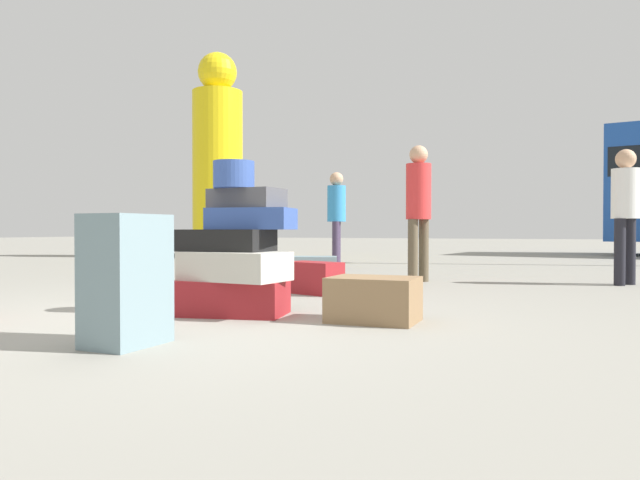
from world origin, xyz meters
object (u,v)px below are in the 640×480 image
(suitcase_maroon_foreground_far, at_px, (314,278))
(person_bearded_onlooker, at_px, (625,204))
(person_tourist_with_camera, at_px, (336,211))
(suitcase_black_right_side, at_px, (126,287))
(yellow_dummy_statue, at_px, (218,166))
(suitcase_tower, at_px, (235,254))
(person_passerby_in_red, at_px, (418,201))
(suitcase_brown_upright_blue, at_px, (374,299))
(suitcase_slate_behind_tower, at_px, (314,270))
(suitcase_slate_left_side, at_px, (126,280))

(suitcase_maroon_foreground_far, bearing_deg, person_bearded_onlooker, 56.04)
(suitcase_maroon_foreground_far, height_order, person_tourist_with_camera, person_tourist_with_camera)
(suitcase_black_right_side, bearing_deg, person_tourist_with_camera, 100.86)
(yellow_dummy_statue, bearing_deg, suitcase_tower, -57.18)
(suitcase_tower, relative_size, person_passerby_in_red, 0.69)
(suitcase_maroon_foreground_far, distance_m, person_bearded_onlooker, 3.72)
(yellow_dummy_statue, bearing_deg, suitcase_maroon_foreground_far, -51.32)
(suitcase_tower, relative_size, suitcase_brown_upright_blue, 1.94)
(suitcase_tower, distance_m, suitcase_brown_upright_blue, 1.10)
(suitcase_tower, bearing_deg, suitcase_black_right_side, 157.17)
(suitcase_black_right_side, relative_size, yellow_dummy_statue, 0.11)
(suitcase_slate_behind_tower, bearing_deg, suitcase_black_right_side, -139.85)
(suitcase_slate_behind_tower, bearing_deg, person_bearded_onlooker, -2.92)
(suitcase_slate_behind_tower, bearing_deg, person_passerby_in_red, 5.60)
(suitcase_slate_left_side, height_order, yellow_dummy_statue, yellow_dummy_statue)
(suitcase_slate_behind_tower, xyz_separation_m, suitcase_maroon_foreground_far, (0.47, -1.11, -0.00))
(suitcase_slate_left_side, relative_size, suitcase_maroon_foreground_far, 1.28)
(suitcase_slate_left_side, relative_size, person_tourist_with_camera, 0.45)
(suitcase_brown_upright_blue, distance_m, person_tourist_with_camera, 5.64)
(suitcase_brown_upright_blue, height_order, person_tourist_with_camera, person_tourist_with_camera)
(suitcase_brown_upright_blue, relative_size, yellow_dummy_statue, 0.13)
(suitcase_slate_left_side, xyz_separation_m, person_bearded_onlooker, (2.86, 4.94, 0.56))
(suitcase_black_right_side, relative_size, suitcase_maroon_foreground_far, 0.90)
(suitcase_slate_behind_tower, bearing_deg, suitcase_slate_left_side, -102.57)
(suitcase_brown_upright_blue, xyz_separation_m, suitcase_maroon_foreground_far, (-1.06, 1.47, 0.00))
(person_tourist_with_camera, bearing_deg, person_passerby_in_red, 26.47)
(suitcase_brown_upright_blue, height_order, yellow_dummy_statue, yellow_dummy_statue)
(suitcase_slate_left_side, bearing_deg, person_bearded_onlooker, 62.13)
(person_passerby_in_red, distance_m, yellow_dummy_statue, 7.42)
(suitcase_tower, relative_size, suitcase_slate_behind_tower, 2.12)
(suitcase_tower, relative_size, suitcase_black_right_side, 2.25)
(person_tourist_with_camera, relative_size, person_passerby_in_red, 0.96)
(suitcase_slate_behind_tower, height_order, suitcase_maroon_foreground_far, same)
(suitcase_black_right_side, bearing_deg, suitcase_brown_upright_blue, 3.31)
(person_tourist_with_camera, bearing_deg, yellow_dummy_statue, -139.43)
(person_passerby_in_red, bearing_deg, suitcase_tower, 11.15)
(suitcase_brown_upright_blue, bearing_deg, suitcase_maroon_foreground_far, 125.37)
(suitcase_slate_left_side, bearing_deg, suitcase_black_right_side, 132.80)
(suitcase_tower, distance_m, person_tourist_with_camera, 5.33)
(suitcase_brown_upright_blue, distance_m, suitcase_maroon_foreground_far, 1.81)
(suitcase_slate_left_side, bearing_deg, yellow_dummy_statue, 121.57)
(suitcase_maroon_foreground_far, height_order, person_passerby_in_red, person_passerby_in_red)
(person_bearded_onlooker, relative_size, yellow_dummy_statue, 0.33)
(suitcase_brown_upright_blue, bearing_deg, person_bearded_onlooker, 62.40)
(suitcase_slate_left_side, height_order, suitcase_black_right_side, suitcase_slate_left_side)
(person_tourist_with_camera, height_order, yellow_dummy_statue, yellow_dummy_statue)
(suitcase_tower, bearing_deg, person_bearded_onlooker, 51.63)
(suitcase_tower, xyz_separation_m, suitcase_slate_left_side, (0.06, -1.25, -0.09))
(suitcase_slate_behind_tower, bearing_deg, suitcase_maroon_foreground_far, -87.60)
(suitcase_brown_upright_blue, bearing_deg, suitcase_black_right_side, 166.37)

